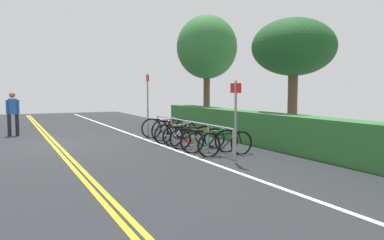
% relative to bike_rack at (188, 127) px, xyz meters
% --- Properties ---
extents(ground_plane, '(33.78, 13.36, 0.05)m').
position_rel_bike_rack_xyz_m(ground_plane, '(-2.45, -3.88, -0.63)').
color(ground_plane, '#232628').
extents(centre_line_yellow_inner, '(30.41, 0.10, 0.00)m').
position_rel_bike_rack_xyz_m(centre_line_yellow_inner, '(-2.45, -3.96, -0.60)').
color(centre_line_yellow_inner, gold).
rests_on(centre_line_yellow_inner, ground_plane).
extents(centre_line_yellow_outer, '(30.41, 0.10, 0.00)m').
position_rel_bike_rack_xyz_m(centre_line_yellow_outer, '(-2.45, -3.80, -0.60)').
color(centre_line_yellow_outer, gold).
rests_on(centre_line_yellow_outer, ground_plane).
extents(bike_lane_stripe_white, '(30.41, 0.12, 0.00)m').
position_rel_bike_rack_xyz_m(bike_lane_stripe_white, '(-2.45, -0.76, -0.60)').
color(bike_lane_stripe_white, white).
rests_on(bike_lane_stripe_white, ground_plane).
extents(bike_rack, '(5.59, 0.05, 0.82)m').
position_rel_bike_rack_xyz_m(bike_rack, '(0.00, 0.00, 0.00)').
color(bike_rack, '#9EA0A5').
rests_on(bike_rack, ground_plane).
extents(bicycle_0, '(0.55, 1.70, 0.79)m').
position_rel_bike_rack_xyz_m(bicycle_0, '(-2.21, 0.05, -0.23)').
color(bicycle_0, black).
rests_on(bicycle_0, ground_plane).
extents(bicycle_1, '(0.65, 1.78, 0.79)m').
position_rel_bike_rack_xyz_m(bicycle_1, '(-1.59, 0.09, -0.23)').
color(bicycle_1, black).
rests_on(bicycle_1, ground_plane).
extents(bicycle_2, '(0.47, 1.76, 0.71)m').
position_rel_bike_rack_xyz_m(bicycle_2, '(-0.81, -0.05, -0.27)').
color(bicycle_2, black).
rests_on(bicycle_2, ground_plane).
extents(bicycle_3, '(0.58, 1.70, 0.70)m').
position_rel_bike_rack_xyz_m(bicycle_3, '(0.03, 0.01, -0.28)').
color(bicycle_3, black).
rests_on(bicycle_3, ground_plane).
extents(bicycle_4, '(0.66, 1.67, 0.69)m').
position_rel_bike_rack_xyz_m(bicycle_4, '(0.75, -0.04, -0.28)').
color(bicycle_4, black).
rests_on(bicycle_4, ground_plane).
extents(bicycle_5, '(0.60, 1.67, 0.72)m').
position_rel_bike_rack_xyz_m(bicycle_5, '(1.52, -0.04, -0.27)').
color(bicycle_5, black).
rests_on(bicycle_5, ground_plane).
extents(bicycle_6, '(0.46, 1.72, 0.72)m').
position_rel_bike_rack_xyz_m(bicycle_6, '(2.19, 0.10, -0.27)').
color(bicycle_6, black).
rests_on(bicycle_6, ground_plane).
extents(pedestrian, '(0.32, 0.49, 1.72)m').
position_rel_bike_rack_xyz_m(pedestrian, '(-5.35, -5.06, 0.39)').
color(pedestrian, '#1E1E2D').
rests_on(pedestrian, ground_plane).
extents(sign_post_near, '(0.36, 0.06, 2.45)m').
position_rel_bike_rack_xyz_m(sign_post_near, '(-3.32, -0.20, 0.86)').
color(sign_post_near, gray).
rests_on(sign_post_near, ground_plane).
extents(sign_post_far, '(0.36, 0.09, 2.05)m').
position_rel_bike_rack_xyz_m(sign_post_far, '(3.27, -0.26, 0.64)').
color(sign_post_far, gray).
rests_on(sign_post_far, ground_plane).
extents(hedge_backdrop, '(14.54, 0.83, 1.07)m').
position_rel_bike_rack_xyz_m(hedge_backdrop, '(1.50, 2.26, -0.07)').
color(hedge_backdrop, '#2D6B30').
rests_on(hedge_backdrop, ground_plane).
extents(tree_near_left, '(2.76, 2.76, 5.20)m').
position_rel_bike_rack_xyz_m(tree_near_left, '(-4.50, 3.10, 3.12)').
color(tree_near_left, brown).
rests_on(tree_near_left, ground_plane).
extents(tree_mid, '(2.86, 2.86, 4.25)m').
position_rel_bike_rack_xyz_m(tree_mid, '(0.82, 3.61, 2.63)').
color(tree_mid, brown).
rests_on(tree_mid, ground_plane).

